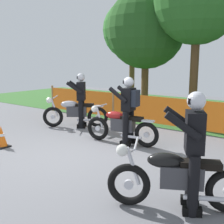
{
  "coord_description": "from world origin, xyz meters",
  "views": [
    {
      "loc": [
        4.34,
        -4.53,
        2.1
      ],
      "look_at": [
        0.38,
        0.66,
        0.9
      ],
      "focal_mm": 45.82,
      "sensor_mm": 36.0,
      "label": 1
    }
  ],
  "objects": [
    {
      "name": "barrier_fence",
      "position": [
        0.0,
        3.29,
        0.54
      ],
      "size": [
        9.53,
        0.08,
        1.05
      ],
      "color": "#997547",
      "rests_on": "ground"
    },
    {
      "name": "rider_third",
      "position": [
        2.94,
        -0.88,
        0.92
      ],
      "size": [
        0.72,
        0.7,
        1.69
      ],
      "rotation": [
        0.0,
        0.0,
        -2.65
      ],
      "color": "black",
      "rests_on": "ground"
    },
    {
      "name": "grass_verge",
      "position": [
        0.0,
        6.91,
        0.01
      ],
      "size": [
        24.0,
        7.25,
        0.01
      ],
      "primitive_type": "cube",
      "color": "#386B2D",
      "rests_on": "ground"
    },
    {
      "name": "motorcycle_trailing",
      "position": [
        0.26,
        1.18,
        0.46
      ],
      "size": [
        1.99,
        0.6,
        0.95
      ],
      "rotation": [
        0.0,
        0.0,
        -2.99
      ],
      "color": "black",
      "rests_on": "ground"
    },
    {
      "name": "motorcycle_third",
      "position": [
        2.77,
        -0.97,
        0.46
      ],
      "size": [
        1.82,
        1.07,
        0.95
      ],
      "rotation": [
        0.0,
        0.0,
        -2.65
      ],
      "color": "black",
      "rests_on": "ground"
    },
    {
      "name": "traffic_cone",
      "position": [
        -1.86,
        -0.84,
        0.26
      ],
      "size": [
        0.32,
        0.32,
        0.53
      ],
      "color": "black",
      "rests_on": "ground"
    },
    {
      "name": "tree_leftmost",
      "position": [
        -4.11,
        8.28,
        3.59
      ],
      "size": [
        3.08,
        3.08,
        5.15
      ],
      "color": "brown",
      "rests_on": "ground"
    },
    {
      "name": "ground",
      "position": [
        0.0,
        0.0,
        -0.01
      ],
      "size": [
        24.0,
        24.0,
        0.02
      ],
      "primitive_type": "cube",
      "color": "slate"
    },
    {
      "name": "tree_near_right",
      "position": [
        0.63,
        4.91,
        3.97
      ],
      "size": [
        2.85,
        2.85,
        5.41
      ],
      "color": "brown",
      "rests_on": "ground"
    },
    {
      "name": "tree_near_left",
      "position": [
        -1.51,
        5.27,
        3.24
      ],
      "size": [
        3.04,
        3.04,
        4.77
      ],
      "color": "brown",
      "rests_on": "ground"
    },
    {
      "name": "rider_trailing",
      "position": [
        0.47,
        1.21,
        0.95
      ],
      "size": [
        0.73,
        0.61,
        1.69
      ],
      "rotation": [
        0.0,
        0.0,
        -2.99
      ],
      "color": "black",
      "rests_on": "ground"
    },
    {
      "name": "motorcycle_lead",
      "position": [
        -1.93,
        1.75,
        0.47
      ],
      "size": [
        1.73,
        1.3,
        0.97
      ],
      "rotation": [
        0.0,
        0.0,
        -2.51
      ],
      "color": "black",
      "rests_on": "ground"
    },
    {
      "name": "rider_lead",
      "position": [
        -1.77,
        1.87,
        0.92
      ],
      "size": [
        0.73,
        0.72,
        1.69
      ],
      "rotation": [
        0.0,
        0.0,
        -2.51
      ],
      "color": "black",
      "rests_on": "ground"
    }
  ]
}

